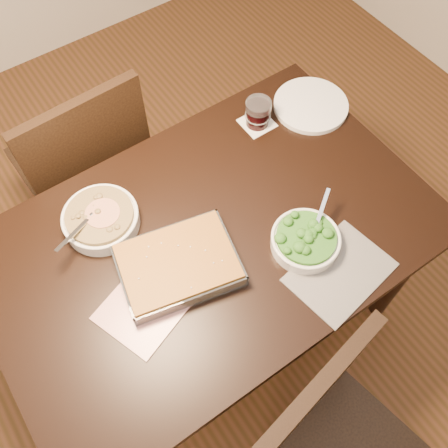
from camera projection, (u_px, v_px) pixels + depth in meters
name	position (u px, v px, depth m)	size (l,w,h in m)	color
ground	(215.00, 318.00, 2.20)	(4.00, 4.00, 0.00)	#412A12
table	(212.00, 249.00, 1.64)	(1.40, 0.90, 0.75)	black
magazine_a	(150.00, 300.00, 1.44)	(0.29, 0.21, 0.01)	#B9353A
magazine_b	(340.00, 272.00, 1.49)	(0.30, 0.21, 0.01)	#24242B
coaster	(257.00, 123.00, 1.79)	(0.11, 0.11, 0.00)	white
stew_bowl	(101.00, 218.00, 1.55)	(0.25, 0.24, 0.09)	white
broccoli_bowl	(306.00, 240.00, 1.51)	(0.22, 0.21, 0.08)	white
baking_dish	(178.00, 265.00, 1.47)	(0.39, 0.32, 0.06)	silver
wine_tumbler	(258.00, 112.00, 1.74)	(0.09, 0.09, 0.10)	black
dinner_plate	(311.00, 105.00, 1.82)	(0.27, 0.27, 0.02)	white
chair_near	(329.00, 447.00, 1.44)	(0.53, 0.53, 0.97)	black
chair_far	(86.00, 163.00, 1.96)	(0.48, 0.48, 0.97)	black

